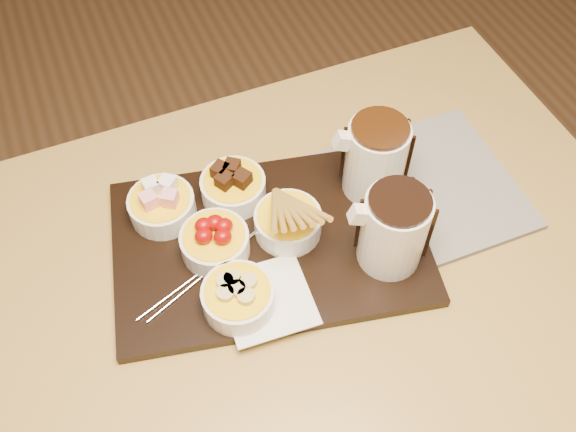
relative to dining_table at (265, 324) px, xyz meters
name	(u,v)px	position (x,y,z in m)	size (l,w,h in m)	color
dining_table	(265,324)	(0.00, 0.00, 0.00)	(1.20, 0.80, 0.75)	#A7873E
serving_board	(270,242)	(0.04, 0.07, 0.11)	(0.46, 0.30, 0.02)	black
napkin	(267,299)	(0.00, -0.02, 0.12)	(0.12, 0.12, 0.00)	white
bowl_marshmallows	(162,207)	(-0.09, 0.18, 0.14)	(0.10, 0.10, 0.04)	white
bowl_cake	(233,188)	(0.02, 0.17, 0.14)	(0.10, 0.10, 0.04)	white
bowl_strawberries	(215,243)	(-0.04, 0.08, 0.14)	(0.10, 0.10, 0.04)	white
bowl_biscotti	(288,223)	(0.07, 0.08, 0.14)	(0.10, 0.10, 0.04)	white
bowl_bananas	(238,298)	(-0.04, -0.01, 0.14)	(0.10, 0.10, 0.04)	white
pitcher_dark_chocolate	(394,230)	(0.19, -0.02, 0.18)	(0.09, 0.09, 0.13)	silver
pitcher_milk_chocolate	(375,159)	(0.22, 0.11, 0.18)	(0.09, 0.09, 0.13)	silver
fondue_skewers	(211,264)	(-0.06, 0.06, 0.12)	(0.26, 0.03, 0.01)	silver
newspaper	(409,195)	(0.28, 0.07, 0.10)	(0.33, 0.27, 0.01)	beige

